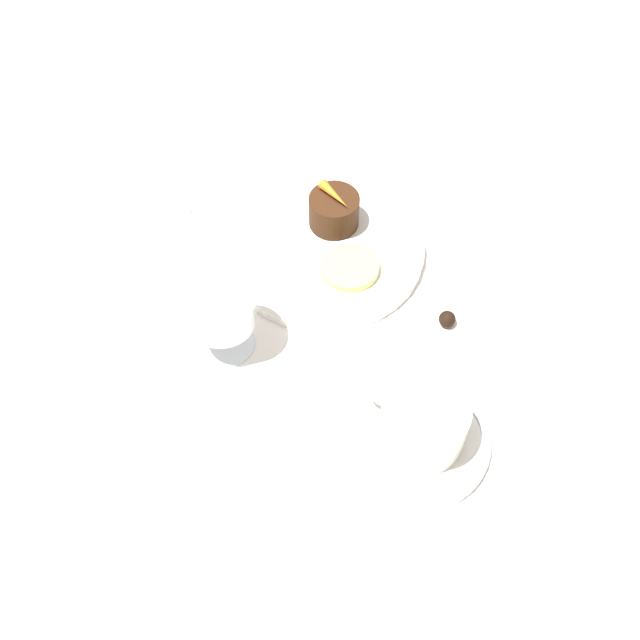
% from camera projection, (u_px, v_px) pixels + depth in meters
% --- Properties ---
extents(ground_plane, '(3.00, 3.00, 0.00)m').
position_uv_depth(ground_plane, '(320.00, 280.00, 0.90)').
color(ground_plane, white).
extents(dinner_plate, '(0.25, 0.25, 0.01)m').
position_uv_depth(dinner_plate, '(324.00, 247.00, 0.92)').
color(dinner_plate, white).
rests_on(dinner_plate, ground_plane).
extents(saucer, '(0.15, 0.15, 0.01)m').
position_uv_depth(saucer, '(417.00, 439.00, 0.78)').
color(saucer, white).
rests_on(saucer, ground_plane).
extents(coffee_cup, '(0.11, 0.09, 0.06)m').
position_uv_depth(coffee_cup, '(423.00, 421.00, 0.75)').
color(coffee_cup, white).
rests_on(coffee_cup, saucer).
extents(spoon, '(0.04, 0.10, 0.00)m').
position_uv_depth(spoon, '(383.00, 410.00, 0.79)').
color(spoon, silver).
rests_on(spoon, saucer).
extents(wine_glass, '(0.07, 0.07, 0.10)m').
position_uv_depth(wine_glass, '(221.00, 309.00, 0.80)').
color(wine_glass, silver).
rests_on(wine_glass, ground_plane).
extents(fork, '(0.04, 0.19, 0.01)m').
position_uv_depth(fork, '(202.00, 195.00, 0.98)').
color(fork, silver).
rests_on(fork, ground_plane).
extents(dessert_cake, '(0.06, 0.06, 0.04)m').
position_uv_depth(dessert_cake, '(334.00, 211.00, 0.92)').
color(dessert_cake, '#381E0F').
rests_on(dessert_cake, dinner_plate).
extents(carrot_garnish, '(0.05, 0.03, 0.01)m').
position_uv_depth(carrot_garnish, '(334.00, 195.00, 0.90)').
color(carrot_garnish, orange).
rests_on(carrot_garnish, dessert_cake).
extents(pineapple_slice, '(0.07, 0.07, 0.01)m').
position_uv_depth(pineapple_slice, '(350.00, 267.00, 0.89)').
color(pineapple_slice, '#EFE075').
rests_on(pineapple_slice, dinner_plate).
extents(chocolate_truffle, '(0.02, 0.02, 0.02)m').
position_uv_depth(chocolate_truffle, '(447.00, 319.00, 0.86)').
color(chocolate_truffle, black).
rests_on(chocolate_truffle, ground_plane).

